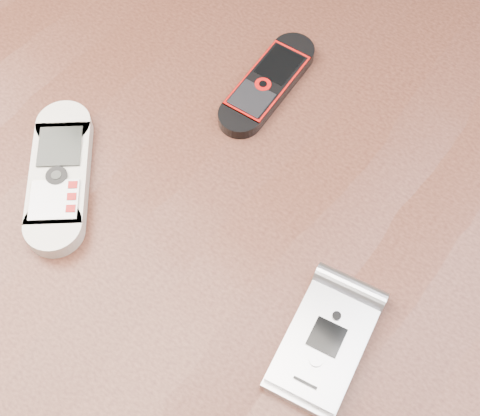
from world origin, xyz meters
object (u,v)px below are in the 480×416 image
object	(u,v)px
table	(236,261)
nokia_white	(59,175)
motorola_razr	(324,343)
nokia_black_red	(267,83)

from	to	relation	value
table	nokia_white	xyz separation A→B (m)	(-0.14, -0.07, 0.11)
motorola_razr	table	bearing A→B (deg)	146.99
table	motorola_razr	size ratio (longest dim) A/B	10.66
nokia_white	motorola_razr	size ratio (longest dim) A/B	1.33
nokia_white	motorola_razr	bearing A→B (deg)	-36.45
nokia_white	motorola_razr	xyz separation A→B (m)	(0.26, 0.01, 0.00)
nokia_white	nokia_black_red	distance (m)	0.21
table	nokia_white	world-z (taller)	nokia_white
table	nokia_black_red	size ratio (longest dim) A/B	9.09
nokia_black_red	motorola_razr	bearing A→B (deg)	-47.81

